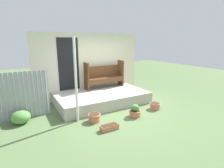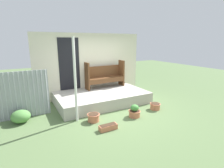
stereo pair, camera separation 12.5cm
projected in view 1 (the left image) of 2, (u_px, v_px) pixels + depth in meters
ground_plane at (116, 111)px, 5.89m from camera, size 24.00×24.00×0.00m
porch_slab at (101, 98)px, 6.62m from camera, size 3.32×1.95×0.41m
house_wall at (89, 66)px, 7.19m from camera, size 4.52×0.08×2.60m
fence_corrugated at (8, 98)px, 4.98m from camera, size 2.23×0.05×1.44m
support_post at (76, 81)px, 4.86m from camera, size 0.07×0.07×2.41m
bench at (104, 75)px, 7.20m from camera, size 1.68×0.46×1.08m
flower_pot_left at (94, 117)px, 5.08m from camera, size 0.37×0.37×0.23m
flower_pot_middle at (135, 111)px, 5.40m from camera, size 0.38×0.38×0.39m
flower_pot_right at (155, 106)px, 6.02m from camera, size 0.37×0.37×0.22m
planter_box_rect at (109, 127)px, 4.61m from camera, size 0.49×0.19×0.15m
shrub_by_fence at (21, 117)px, 4.95m from camera, size 0.53×0.47×0.37m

